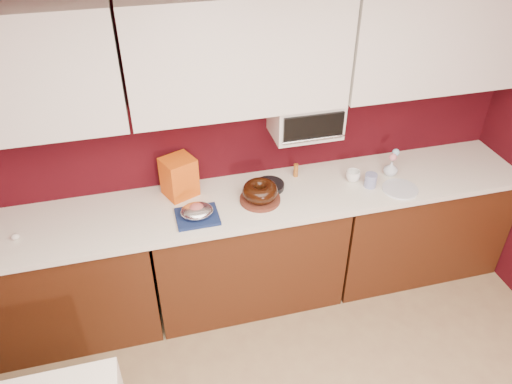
{
  "coord_description": "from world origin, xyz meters",
  "views": [
    {
      "loc": [
        -0.61,
        -0.68,
        2.88
      ],
      "look_at": [
        0.04,
        1.84,
        1.02
      ],
      "focal_mm": 35.0,
      "sensor_mm": 36.0,
      "label": 1
    }
  ],
  "objects": [
    {
      "name": "wall_back",
      "position": [
        0.0,
        2.25,
        1.25
      ],
      "size": [
        4.0,
        0.02,
        2.5
      ],
      "primitive_type": "cube",
      "color": "#3E080E",
      "rests_on": "floor"
    },
    {
      "name": "base_cabinet_center",
      "position": [
        0.0,
        1.94,
        0.43
      ],
      "size": [
        1.31,
        0.58,
        0.86
      ],
      "primitive_type": "cube",
      "color": "#451F0D",
      "rests_on": "floor"
    },
    {
      "name": "upper_cabinet_right",
      "position": [
        1.33,
        2.08,
        1.85
      ],
      "size": [
        1.31,
        0.33,
        0.7
      ],
      "primitive_type": "cube",
      "color": "white",
      "rests_on": "wall_back"
    },
    {
      "name": "ceiling",
      "position": [
        0.0,
        0.0,
        2.5
      ],
      "size": [
        4.0,
        4.5,
        0.02
      ],
      "primitive_type": "cube",
      "color": "white",
      "rests_on": "wall_back"
    },
    {
      "name": "bundt_cake",
      "position": [
        0.09,
        1.9,
        0.98
      ],
      "size": [
        0.28,
        0.28,
        0.1
      ],
      "primitive_type": "torus",
      "rotation": [
        0.0,
        0.0,
        -0.22
      ],
      "color": "black",
      "rests_on": "cake_base"
    },
    {
      "name": "toaster_oven",
      "position": [
        0.45,
        2.1,
        1.38
      ],
      "size": [
        0.45,
        0.3,
        0.25
      ],
      "primitive_type": "cube",
      "color": "white",
      "rests_on": "upper_cabinet_center"
    },
    {
      "name": "blue_jar",
      "position": [
        0.87,
        1.87,
        0.95
      ],
      "size": [
        0.11,
        0.11,
        0.1
      ],
      "primitive_type": "cylinder",
      "rotation": [
        0.0,
        0.0,
        -0.42
      ],
      "color": "navy",
      "rests_on": "countertop"
    },
    {
      "name": "base_cabinet_right",
      "position": [
        1.33,
        1.94,
        0.43
      ],
      "size": [
        1.31,
        0.58,
        0.86
      ],
      "primitive_type": "cube",
      "color": "#451F0D",
      "rests_on": "floor"
    },
    {
      "name": "dark_pan",
      "position": [
        0.19,
        2.03,
        0.92
      ],
      "size": [
        0.21,
        0.21,
        0.04
      ],
      "primitive_type": "cylinder",
      "rotation": [
        0.0,
        0.0,
        -0.03
      ],
      "color": "black",
      "rests_on": "countertop"
    },
    {
      "name": "countertop",
      "position": [
        0.0,
        1.94,
        0.88
      ],
      "size": [
        4.0,
        0.62,
        0.04
      ],
      "primitive_type": "cube",
      "color": "white",
      "rests_on": "base_cabinet_center"
    },
    {
      "name": "foil_ham_nest",
      "position": [
        -0.35,
        1.82,
        0.96
      ],
      "size": [
        0.22,
        0.19,
        0.08
      ],
      "primitive_type": "ellipsoid",
      "rotation": [
        0.0,
        0.0,
        -0.08
      ],
      "color": "silver",
      "rests_on": "navy_towel"
    },
    {
      "name": "flower_pink",
      "position": [
        1.07,
        1.97,
        1.05
      ],
      "size": [
        0.05,
        0.05,
        0.05
      ],
      "primitive_type": "sphere",
      "color": "pink",
      "rests_on": "flower_vase"
    },
    {
      "name": "navy_towel",
      "position": [
        -0.35,
        1.82,
        0.91
      ],
      "size": [
        0.27,
        0.23,
        0.02
      ],
      "primitive_type": "cube",
      "rotation": [
        0.0,
        0.0,
        0.0
      ],
      "color": "navy",
      "rests_on": "countertop"
    },
    {
      "name": "toaster_oven_door",
      "position": [
        0.45,
        1.94,
        1.38
      ],
      "size": [
        0.4,
        0.02,
        0.18
      ],
      "primitive_type": "cube",
      "color": "black",
      "rests_on": "toaster_oven"
    },
    {
      "name": "flower_vase",
      "position": [
        1.07,
        1.97,
        0.96
      ],
      "size": [
        0.08,
        0.08,
        0.12
      ],
      "primitive_type": "imported",
      "rotation": [
        0.0,
        0.0,
        -0.02
      ],
      "color": "silver",
      "rests_on": "countertop"
    },
    {
      "name": "china_plate",
      "position": [
        1.05,
        1.78,
        0.91
      ],
      "size": [
        0.28,
        0.28,
        0.01
      ],
      "primitive_type": "cylinder",
      "rotation": [
        0.0,
        0.0,
        0.15
      ],
      "color": "white",
      "rests_on": "countertop"
    },
    {
      "name": "egg_right",
      "position": [
        -1.44,
        1.89,
        0.92
      ],
      "size": [
        0.06,
        0.06,
        0.04
      ],
      "primitive_type": "ellipsoid",
      "rotation": [
        0.0,
        0.0,
        0.41
      ],
      "color": "silver",
      "rests_on": "countertop"
    },
    {
      "name": "flower_blue",
      "position": [
        1.1,
        1.99,
        1.07
      ],
      "size": [
        0.05,
        0.05,
        0.05
      ],
      "primitive_type": "sphere",
      "color": "#92C9EA",
      "rests_on": "flower_vase"
    },
    {
      "name": "cake_base",
      "position": [
        0.09,
        1.9,
        0.91
      ],
      "size": [
        0.35,
        0.35,
        0.03
      ],
      "primitive_type": "cylinder",
      "rotation": [
        0.0,
        0.0,
        -0.37
      ],
      "color": "#5E291C",
      "rests_on": "countertop"
    },
    {
      "name": "coffee_mug",
      "position": [
        0.78,
        1.97,
        0.95
      ],
      "size": [
        0.12,
        0.12,
        0.1
      ],
      "primitive_type": "imported",
      "rotation": [
        0.0,
        0.0,
        0.95
      ],
      "color": "white",
      "rests_on": "countertop"
    },
    {
      "name": "pandoro_box",
      "position": [
        -0.41,
        2.11,
        1.04
      ],
      "size": [
        0.26,
        0.25,
        0.27
      ],
      "primitive_type": "cube",
      "rotation": [
        0.0,
        0.0,
        0.4
      ],
      "color": "red",
      "rests_on": "countertop"
    },
    {
      "name": "toaster_oven_handle",
      "position": [
        0.45,
        1.93,
        1.3
      ],
      "size": [
        0.42,
        0.02,
        0.02
      ],
      "primitive_type": "cylinder",
      "rotation": [
        0.0,
        1.57,
        0.0
      ],
      "color": "silver",
      "rests_on": "toaster_oven"
    },
    {
      "name": "amber_bottle",
      "position": [
        0.41,
        2.12,
        0.95
      ],
      "size": [
        0.04,
        0.04,
        0.1
      ],
      "primitive_type": "cylinder",
      "rotation": [
        0.0,
        0.0,
        0.05
      ],
      "color": "#9D581C",
      "rests_on": "countertop"
    },
    {
      "name": "upper_cabinet_center",
      "position": [
        0.0,
        2.08,
        1.85
      ],
      "size": [
        1.31,
        0.33,
        0.7
      ],
      "primitive_type": "cube",
      "color": "white",
      "rests_on": "wall_back"
    },
    {
      "name": "base_cabinet_left",
      "position": [
        -1.33,
        1.94,
        0.43
      ],
      "size": [
        1.31,
        0.58,
        0.86
      ],
      "primitive_type": "cube",
      "color": "#451F0D",
      "rests_on": "floor"
    },
    {
      "name": "roasted_ham",
      "position": [
        -0.35,
        1.82,
        0.98
      ],
      "size": [
        0.1,
        0.09,
        0.06
      ],
      "primitive_type": "ellipsoid",
      "rotation": [
        0.0,
        0.0,
        -0.11
      ],
      "color": "#BF5B57",
      "rests_on": "foil_ham_nest"
    }
  ]
}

